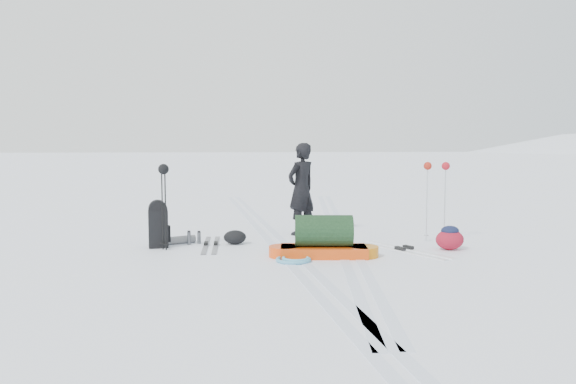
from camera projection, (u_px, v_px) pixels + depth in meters
name	position (u px, v px, depth m)	size (l,w,h in m)	color
ground	(282.00, 247.00, 9.58)	(200.00, 200.00, 0.00)	white
ski_tracks	(309.00, 238.00, 10.51)	(3.38, 17.97, 0.01)	silver
skier	(301.00, 189.00, 10.85)	(0.65, 0.43, 1.78)	black
pulk_sled	(324.00, 241.00, 8.77)	(1.77, 0.72, 0.66)	#D0400C
expedition_rucksack	(161.00, 225.00, 9.58)	(0.79, 0.64, 0.81)	black
ski_poles_black	(164.00, 180.00, 9.26)	(0.18, 0.18, 1.44)	black
ski_poles_silver	(437.00, 175.00, 10.07)	(0.45, 0.23, 1.44)	silver
touring_skis_grey	(211.00, 245.00, 9.76)	(0.30, 1.70, 0.06)	gray
touring_skis_white	(404.00, 249.00, 9.31)	(1.14, 1.83, 0.07)	silver
rope_coil	(294.00, 259.00, 8.45)	(0.71, 0.71, 0.06)	#4E9CBF
small_daypack	(450.00, 238.00, 9.35)	(0.58, 0.52, 0.41)	maroon
thermos_pair	(194.00, 238.00, 9.87)	(0.25, 0.15, 0.25)	#585A5F
stuff_sack	(235.00, 237.00, 9.88)	(0.46, 0.39, 0.25)	black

